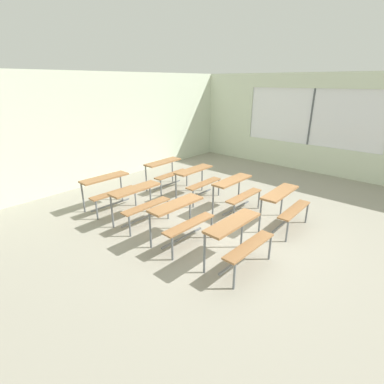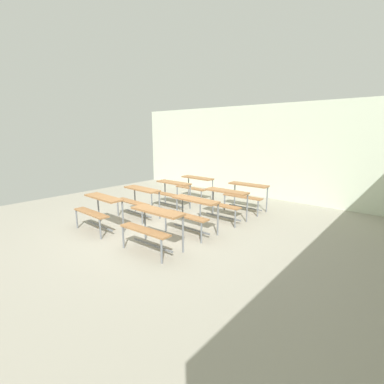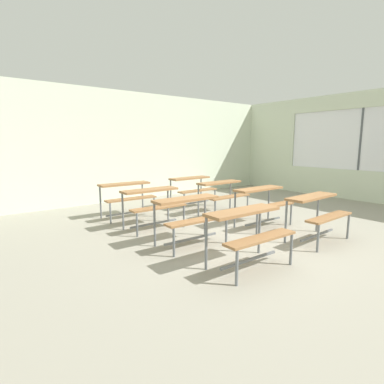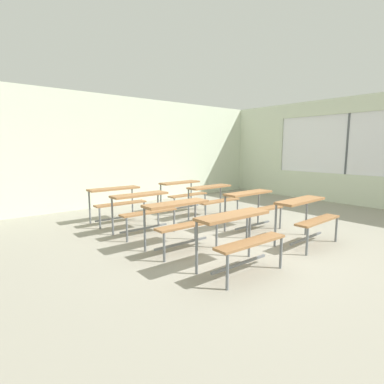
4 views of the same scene
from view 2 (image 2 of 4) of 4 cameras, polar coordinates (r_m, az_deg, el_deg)
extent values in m
cube|color=gray|center=(6.24, -7.40, -8.01)|extent=(10.00, 9.00, 0.05)
cube|color=beige|center=(9.50, 12.92, 8.23)|extent=(10.00, 0.12, 3.00)
cube|color=olive|center=(6.37, -17.97, -1.10)|extent=(1.11, 0.34, 0.04)
cube|color=olive|center=(6.29, -20.30, -4.08)|extent=(1.10, 0.24, 0.03)
cylinder|color=slate|center=(6.95, -18.91, -3.14)|extent=(0.04, 0.04, 0.72)
cylinder|color=slate|center=(6.13, -14.20, -4.89)|extent=(0.04, 0.04, 0.72)
cylinder|color=slate|center=(6.74, -22.88, -5.16)|extent=(0.04, 0.04, 0.44)
cylinder|color=slate|center=(5.89, -18.55, -7.29)|extent=(0.04, 0.04, 0.44)
cube|color=slate|center=(6.47, -18.67, -6.66)|extent=(1.00, 0.05, 0.03)
cube|color=olive|center=(5.07, -7.28, -3.97)|extent=(1.11, 0.36, 0.04)
cube|color=olive|center=(4.96, -9.85, -7.87)|extent=(1.11, 0.26, 0.03)
cylinder|color=slate|center=(5.62, -9.76, -6.25)|extent=(0.04, 0.04, 0.72)
cylinder|color=slate|center=(4.96, -1.89, -8.64)|extent=(0.04, 0.04, 0.72)
cylinder|color=slate|center=(5.34, -14.13, -9.07)|extent=(0.04, 0.04, 0.44)
cylinder|color=slate|center=(4.64, -6.36, -12.12)|extent=(0.04, 0.04, 0.44)
cube|color=slate|center=(5.19, -8.21, -10.88)|extent=(1.00, 0.06, 0.03)
cube|color=olive|center=(7.08, -10.40, 0.62)|extent=(1.11, 0.35, 0.04)
cube|color=olive|center=(6.96, -12.38, -2.04)|extent=(1.11, 0.25, 0.03)
cylinder|color=slate|center=(7.63, -11.80, -1.36)|extent=(0.04, 0.04, 0.72)
cylinder|color=slate|center=(6.88, -6.79, -2.70)|extent=(0.04, 0.04, 0.72)
cylinder|color=slate|center=(7.36, -15.18, -3.16)|extent=(0.04, 0.04, 0.44)
cylinder|color=slate|center=(6.58, -10.34, -4.79)|extent=(0.04, 0.04, 0.44)
cube|color=slate|center=(7.15, -11.09, -4.42)|extent=(1.00, 0.06, 0.03)
cube|color=olive|center=(5.86, 0.69, -1.63)|extent=(1.10, 0.33, 0.04)
cube|color=olive|center=(5.71, -1.39, -4.95)|extent=(1.10, 0.23, 0.03)
cylinder|color=slate|center=(6.38, -1.97, -3.82)|extent=(0.04, 0.04, 0.72)
cylinder|color=slate|center=(5.78, 5.40, -5.61)|extent=(0.04, 0.04, 0.72)
cylinder|color=slate|center=(6.04, -5.50, -6.19)|extent=(0.04, 0.04, 0.44)
cylinder|color=slate|center=(5.41, 1.97, -8.42)|extent=(0.04, 0.04, 0.44)
cube|color=slate|center=(5.94, -0.20, -7.69)|extent=(1.00, 0.04, 0.03)
cube|color=olive|center=(7.86, -3.84, 1.96)|extent=(1.10, 0.33, 0.04)
cube|color=olive|center=(7.69, -5.45, -0.43)|extent=(1.10, 0.23, 0.03)
cylinder|color=slate|center=(8.37, -5.63, 0.06)|extent=(0.04, 0.04, 0.72)
cylinder|color=slate|center=(7.70, -0.39, -0.96)|extent=(0.04, 0.04, 0.72)
cylinder|color=slate|center=(8.03, -8.39, -1.56)|extent=(0.04, 0.04, 0.44)
cylinder|color=slate|center=(7.34, -3.15, -2.79)|extent=(0.04, 0.04, 0.44)
cube|color=slate|center=(7.89, -4.47, -2.62)|extent=(1.00, 0.04, 0.03)
cube|color=olive|center=(6.76, 7.24, 0.17)|extent=(1.10, 0.33, 0.04)
cube|color=olive|center=(6.56, 5.68, -2.68)|extent=(1.10, 0.23, 0.03)
cylinder|color=slate|center=(7.22, 4.41, -1.91)|extent=(0.04, 0.04, 0.72)
cylinder|color=slate|center=(6.72, 11.41, -3.21)|extent=(0.04, 0.04, 0.72)
cylinder|color=slate|center=(6.83, 1.73, -3.93)|extent=(0.04, 0.04, 0.44)
cylinder|color=slate|center=(6.30, 8.97, -5.51)|extent=(0.04, 0.04, 0.44)
cube|color=slate|center=(6.80, 6.47, -5.13)|extent=(1.00, 0.04, 0.03)
cube|color=olive|center=(8.67, 1.13, 2.97)|extent=(1.11, 0.34, 0.04)
cube|color=olive|center=(8.48, -0.27, 0.84)|extent=(1.10, 0.24, 0.03)
cylinder|color=slate|center=(9.16, -0.71, 1.19)|extent=(0.04, 0.04, 0.72)
cylinder|color=slate|center=(8.54, 4.29, 0.33)|extent=(0.04, 0.04, 0.72)
cylinder|color=slate|center=(8.80, -3.10, -0.23)|extent=(0.04, 0.04, 0.44)
cylinder|color=slate|center=(8.15, 1.95, -1.24)|extent=(0.04, 0.04, 0.44)
cube|color=slate|center=(8.69, 0.52, -1.18)|extent=(1.00, 0.05, 0.03)
cube|color=olive|center=(7.69, 11.68, 1.50)|extent=(1.11, 0.35, 0.04)
cube|color=olive|center=(7.47, 10.47, -0.96)|extent=(1.11, 0.25, 0.03)
cylinder|color=slate|center=(8.12, 8.88, -0.42)|extent=(0.04, 0.04, 0.72)
cylinder|color=slate|center=(7.69, 15.35, -1.44)|extent=(0.04, 0.04, 0.72)
cylinder|color=slate|center=(7.69, 6.80, -2.15)|extent=(0.04, 0.04, 0.44)
cylinder|color=slate|center=(7.24, 13.55, -3.35)|extent=(0.04, 0.04, 0.44)
cube|color=slate|center=(7.71, 11.00, -3.17)|extent=(1.00, 0.06, 0.03)
camera|label=1|loc=(8.79, -44.29, 13.07)|focal=27.14mm
camera|label=3|loc=(8.19, -45.60, 4.91)|focal=28.00mm
camera|label=4|loc=(8.19, -45.60, 4.91)|focal=28.00mm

